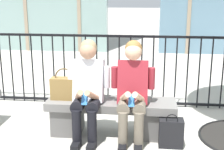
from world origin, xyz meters
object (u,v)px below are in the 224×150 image
(seated_person_with_phone, at_px, (88,87))
(shopping_bag, at_px, (171,132))
(seated_person_companion, at_px, (132,89))
(stone_bench, at_px, (111,114))
(handbag_on_bench, at_px, (65,88))

(seated_person_with_phone, bearing_deg, shopping_bag, -7.04)
(seated_person_with_phone, relative_size, seated_person_companion, 1.00)
(stone_bench, xyz_separation_m, handbag_on_bench, (-0.58, -0.01, 0.32))
(stone_bench, height_order, shopping_bag, stone_bench)
(seated_person_with_phone, bearing_deg, seated_person_companion, 0.00)
(seated_person_companion, distance_m, shopping_bag, 0.68)
(shopping_bag, bearing_deg, seated_person_companion, 165.06)
(stone_bench, distance_m, shopping_bag, 0.78)
(seated_person_companion, distance_m, handbag_on_bench, 0.86)
(seated_person_companion, height_order, shopping_bag, seated_person_companion)
(seated_person_companion, relative_size, handbag_on_bench, 3.04)
(seated_person_with_phone, relative_size, shopping_bag, 2.87)
(seated_person_companion, height_order, handbag_on_bench, seated_person_companion)
(handbag_on_bench, xyz_separation_m, shopping_bag, (1.31, -0.24, -0.42))
(seated_person_companion, bearing_deg, handbag_on_bench, 172.03)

